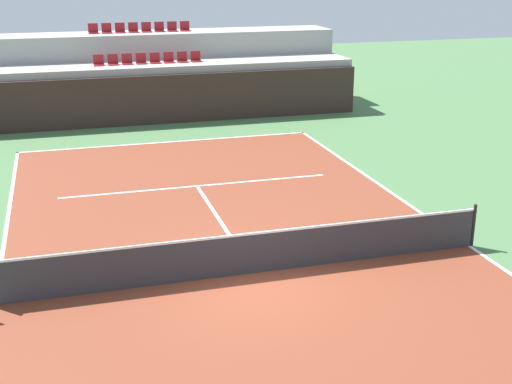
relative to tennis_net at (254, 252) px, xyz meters
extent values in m
plane|color=#477042|center=(0.00, 0.00, -0.51)|extent=(80.00, 80.00, 0.00)
cube|color=brown|center=(0.00, 0.00, -0.50)|extent=(11.00, 24.00, 0.01)
cube|color=white|center=(0.00, 11.95, -0.50)|extent=(11.00, 0.10, 0.00)
cube|color=white|center=(5.45, 0.00, -0.50)|extent=(0.10, 24.00, 0.00)
cube|color=white|center=(0.00, 6.40, -0.50)|extent=(8.26, 0.10, 0.00)
cube|color=white|center=(0.00, 3.20, -0.50)|extent=(0.10, 6.40, 0.00)
cube|color=#33231E|center=(0.00, 15.19, 0.51)|extent=(17.92, 0.30, 2.04)
cube|color=#9E9E99|center=(0.00, 16.54, 0.66)|extent=(17.92, 2.40, 2.34)
cube|color=#9E9E99|center=(0.00, 18.94, 1.21)|extent=(17.92, 2.40, 3.43)
cube|color=maroon|center=(-2.09, 16.54, 1.85)|extent=(0.44, 0.44, 0.04)
cube|color=maroon|center=(-2.09, 16.74, 2.07)|extent=(0.44, 0.04, 0.40)
cube|color=maroon|center=(-1.49, 16.54, 1.85)|extent=(0.44, 0.44, 0.04)
cube|color=maroon|center=(-1.49, 16.74, 2.07)|extent=(0.44, 0.04, 0.40)
cube|color=maroon|center=(-0.90, 16.54, 1.85)|extent=(0.44, 0.44, 0.04)
cube|color=maroon|center=(-0.90, 16.74, 2.07)|extent=(0.44, 0.04, 0.40)
cube|color=maroon|center=(-0.30, 16.54, 1.85)|extent=(0.44, 0.44, 0.04)
cube|color=maroon|center=(-0.30, 16.74, 2.07)|extent=(0.44, 0.04, 0.40)
cube|color=maroon|center=(0.30, 16.54, 1.85)|extent=(0.44, 0.44, 0.04)
cube|color=maroon|center=(0.30, 16.74, 2.07)|extent=(0.44, 0.04, 0.40)
cube|color=maroon|center=(0.90, 16.54, 1.85)|extent=(0.44, 0.44, 0.04)
cube|color=maroon|center=(0.90, 16.74, 2.07)|extent=(0.44, 0.04, 0.40)
cube|color=maroon|center=(1.49, 16.54, 1.85)|extent=(0.44, 0.44, 0.04)
cube|color=maroon|center=(1.49, 16.74, 2.07)|extent=(0.44, 0.04, 0.40)
cube|color=maroon|center=(2.09, 16.54, 1.85)|extent=(0.44, 0.44, 0.04)
cube|color=maroon|center=(2.09, 16.74, 2.07)|extent=(0.44, 0.04, 0.40)
cube|color=maroon|center=(-2.09, 18.94, 2.94)|extent=(0.44, 0.44, 0.04)
cube|color=maroon|center=(-2.09, 19.14, 3.16)|extent=(0.44, 0.04, 0.40)
cube|color=maroon|center=(-1.49, 18.94, 2.94)|extent=(0.44, 0.44, 0.04)
cube|color=maroon|center=(-1.49, 19.14, 3.16)|extent=(0.44, 0.04, 0.40)
cube|color=maroon|center=(-0.90, 18.94, 2.94)|extent=(0.44, 0.44, 0.04)
cube|color=maroon|center=(-0.90, 19.14, 3.16)|extent=(0.44, 0.04, 0.40)
cube|color=maroon|center=(-0.30, 18.94, 2.94)|extent=(0.44, 0.44, 0.04)
cube|color=maroon|center=(-0.30, 19.14, 3.16)|extent=(0.44, 0.04, 0.40)
cube|color=maroon|center=(0.30, 18.94, 2.94)|extent=(0.44, 0.44, 0.04)
cube|color=maroon|center=(0.30, 19.14, 3.16)|extent=(0.44, 0.04, 0.40)
cube|color=maroon|center=(0.90, 18.94, 2.94)|extent=(0.44, 0.44, 0.04)
cube|color=maroon|center=(0.90, 19.14, 3.16)|extent=(0.44, 0.04, 0.40)
cube|color=maroon|center=(1.49, 18.94, 2.94)|extent=(0.44, 0.44, 0.04)
cube|color=maroon|center=(1.49, 19.14, 3.16)|extent=(0.44, 0.04, 0.40)
cube|color=maroon|center=(2.09, 18.94, 2.94)|extent=(0.44, 0.44, 0.04)
cube|color=maroon|center=(2.09, 19.14, 3.16)|extent=(0.44, 0.04, 0.40)
cylinder|color=black|center=(5.50, 0.00, 0.04)|extent=(0.08, 0.08, 1.07)
cube|color=#333338|center=(0.00, 0.00, -0.04)|extent=(10.90, 0.02, 0.92)
cube|color=white|center=(0.00, 0.00, 0.45)|extent=(10.90, 0.04, 0.05)
camera|label=1|loc=(-3.81, -13.36, 6.14)|focal=48.28mm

